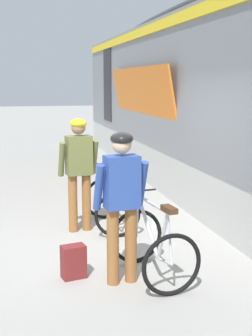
{
  "coord_description": "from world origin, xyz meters",
  "views": [
    {
      "loc": [
        -1.27,
        -6.38,
        2.3
      ],
      "look_at": [
        0.35,
        0.22,
        1.05
      ],
      "focal_mm": 49.88,
      "sensor_mm": 36.0,
      "label": 1
    }
  ],
  "objects_px": {
    "bicycle_far_silver": "(153,246)",
    "backpack_on_platform": "(74,262)",
    "cyclist_near_in_olive": "(79,165)",
    "bicycle_near_white": "(111,203)",
    "cyclist_far_in_blue": "(122,195)",
    "train_car": "(252,100)",
    "water_bottle_near_the_bikes": "(154,225)"
  },
  "relations": [
    {
      "from": "bicycle_near_white",
      "to": "bicycle_far_silver",
      "type": "height_order",
      "value": "same"
    },
    {
      "from": "cyclist_far_in_blue",
      "to": "water_bottle_near_the_bikes",
      "type": "bearing_deg",
      "value": 61.76
    },
    {
      "from": "cyclist_near_in_olive",
      "to": "cyclist_far_in_blue",
      "type": "distance_m",
      "value": 2.05
    },
    {
      "from": "cyclist_near_in_olive",
      "to": "bicycle_near_white",
      "type": "bearing_deg",
      "value": 5.06
    },
    {
      "from": "bicycle_near_white",
      "to": "water_bottle_near_the_bikes",
      "type": "bearing_deg",
      "value": -28.41
    },
    {
      "from": "backpack_on_platform",
      "to": "bicycle_near_white",
      "type": "bearing_deg",
      "value": 53.45
    },
    {
      "from": "train_car",
      "to": "cyclist_far_in_blue",
      "type": "bearing_deg",
      "value": -136.43
    },
    {
      "from": "bicycle_far_silver",
      "to": "backpack_on_platform",
      "type": "bearing_deg",
      "value": 165.64
    },
    {
      "from": "cyclist_far_in_blue",
      "to": "backpack_on_platform",
      "type": "height_order",
      "value": "cyclist_far_in_blue"
    },
    {
      "from": "backpack_on_platform",
      "to": "water_bottle_near_the_bikes",
      "type": "relative_size",
      "value": 2.07
    },
    {
      "from": "train_car",
      "to": "backpack_on_platform",
      "type": "distance_m",
      "value": 5.11
    },
    {
      "from": "train_car",
      "to": "water_bottle_near_the_bikes",
      "type": "height_order",
      "value": "train_car"
    },
    {
      "from": "bicycle_far_silver",
      "to": "cyclist_near_in_olive",
      "type": "bearing_deg",
      "value": 106.05
    },
    {
      "from": "bicycle_near_white",
      "to": "cyclist_near_in_olive",
      "type": "bearing_deg",
      "value": -174.94
    },
    {
      "from": "water_bottle_near_the_bikes",
      "to": "bicycle_far_silver",
      "type": "bearing_deg",
      "value": -107.88
    },
    {
      "from": "bicycle_near_white",
      "to": "bicycle_far_silver",
      "type": "bearing_deg",
      "value": -88.05
    },
    {
      "from": "cyclist_far_in_blue",
      "to": "bicycle_near_white",
      "type": "height_order",
      "value": "cyclist_far_in_blue"
    },
    {
      "from": "water_bottle_near_the_bikes",
      "to": "backpack_on_platform",
      "type": "bearing_deg",
      "value": -134.72
    },
    {
      "from": "bicycle_near_white",
      "to": "backpack_on_platform",
      "type": "distance_m",
      "value": 2.02
    },
    {
      "from": "train_car",
      "to": "bicycle_near_white",
      "type": "height_order",
      "value": "train_car"
    },
    {
      "from": "backpack_on_platform",
      "to": "water_bottle_near_the_bikes",
      "type": "bearing_deg",
      "value": 33.62
    },
    {
      "from": "train_car",
      "to": "backpack_on_platform",
      "type": "height_order",
      "value": "train_car"
    },
    {
      "from": "water_bottle_near_the_bikes",
      "to": "train_car",
      "type": "bearing_deg",
      "value": 30.54
    },
    {
      "from": "bicycle_far_silver",
      "to": "water_bottle_near_the_bikes",
      "type": "distance_m",
      "value": 1.83
    },
    {
      "from": "cyclist_near_in_olive",
      "to": "backpack_on_platform",
      "type": "distance_m",
      "value": 2.0
    },
    {
      "from": "cyclist_far_in_blue",
      "to": "bicycle_near_white",
      "type": "bearing_deg",
      "value": 81.4
    },
    {
      "from": "cyclist_near_in_olive",
      "to": "bicycle_far_silver",
      "type": "relative_size",
      "value": 1.53
    },
    {
      "from": "bicycle_far_silver",
      "to": "backpack_on_platform",
      "type": "distance_m",
      "value": 0.96
    },
    {
      "from": "cyclist_near_in_olive",
      "to": "water_bottle_near_the_bikes",
      "type": "distance_m",
      "value": 1.51
    },
    {
      "from": "water_bottle_near_the_bikes",
      "to": "bicycle_near_white",
      "type": "bearing_deg",
      "value": 151.59
    },
    {
      "from": "cyclist_near_in_olive",
      "to": "water_bottle_near_the_bikes",
      "type": "relative_size",
      "value": 9.14
    },
    {
      "from": "bicycle_near_white",
      "to": "cyclist_far_in_blue",
      "type": "bearing_deg",
      "value": -98.6
    }
  ]
}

